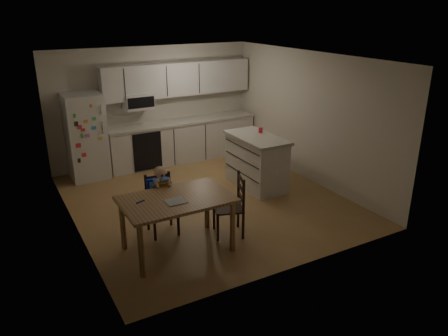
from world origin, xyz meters
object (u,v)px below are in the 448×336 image
object	(u,v)px
chair_side	(235,201)
refrigerator	(86,137)
kitchen_island	(256,161)
chair_booster	(161,193)
red_cup	(261,130)
dining_table	(177,205)

from	to	relation	value
chair_side	refrigerator	bearing A→B (deg)	-138.72
refrigerator	chair_side	bearing A→B (deg)	-68.26
refrigerator	kitchen_island	bearing A→B (deg)	-36.88
refrigerator	chair_side	xyz separation A→B (m)	(1.38, -3.46, -0.31)
refrigerator	chair_booster	xyz separation A→B (m)	(0.44, -2.86, -0.20)
chair_side	chair_booster	bearing A→B (deg)	-102.97
kitchen_island	red_cup	world-z (taller)	red_cup
kitchen_island	chair_side	bearing A→B (deg)	-132.57
kitchen_island	chair_booster	distance (m)	2.41
refrigerator	kitchen_island	distance (m)	3.39
refrigerator	red_cup	distance (m)	3.44
dining_table	chair_booster	size ratio (longest dim) A/B	1.40
refrigerator	red_cup	xyz separation A→B (m)	(2.89, -1.85, 0.19)
red_cup	chair_booster	world-z (taller)	red_cup
dining_table	chair_side	bearing A→B (deg)	1.11
red_cup	chair_side	bearing A→B (deg)	-133.26
refrigerator	red_cup	bearing A→B (deg)	-32.61
kitchen_island	chair_side	distance (m)	1.95
refrigerator	dining_table	size ratio (longest dim) A/B	1.13
refrigerator	red_cup	size ratio (longest dim) A/B	17.35
chair_booster	chair_side	xyz separation A→B (m)	(0.94, -0.60, -0.11)
red_cup	refrigerator	bearing A→B (deg)	147.39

